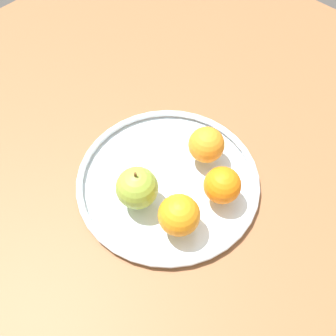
{
  "coord_description": "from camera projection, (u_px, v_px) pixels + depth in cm",
  "views": [
    {
      "loc": [
        25.75,
        -27.37,
        60.27
      ],
      "look_at": [
        0.0,
        0.0,
        4.8
      ],
      "focal_mm": 41.64,
      "sensor_mm": 36.0,
      "label": 1
    }
  ],
  "objects": [
    {
      "name": "orange_back_left",
      "position": [
        179.0,
        215.0,
        0.61
      ],
      "size": [
        6.82,
        6.82,
        6.82
      ],
      "primitive_type": "sphere",
      "color": "orange",
      "rests_on": "fruit_bowl"
    },
    {
      "name": "orange_center",
      "position": [
        222.0,
        185.0,
        0.65
      ],
      "size": [
        6.36,
        6.36,
        6.36
      ],
      "primitive_type": "sphere",
      "color": "orange",
      "rests_on": "fruit_bowl"
    },
    {
      "name": "fruit_bowl",
      "position": [
        168.0,
        180.0,
        0.7
      ],
      "size": [
        32.98,
        32.98,
        1.8
      ],
      "color": "silver",
      "rests_on": "ground_plane"
    },
    {
      "name": "apple",
      "position": [
        137.0,
        188.0,
        0.64
      ],
      "size": [
        7.13,
        7.13,
        7.93
      ],
      "color": "#8CAA38",
      "rests_on": "fruit_bowl"
    },
    {
      "name": "ground_plane",
      "position": [
        168.0,
        188.0,
        0.73
      ],
      "size": [
        136.57,
        136.57,
        4.0
      ],
      "primitive_type": "cube",
      "color": "brown"
    },
    {
      "name": "orange_front_left",
      "position": [
        206.0,
        145.0,
        0.69
      ],
      "size": [
        6.56,
        6.56,
        6.56
      ],
      "primitive_type": "sphere",
      "color": "orange",
      "rests_on": "fruit_bowl"
    }
  ]
}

